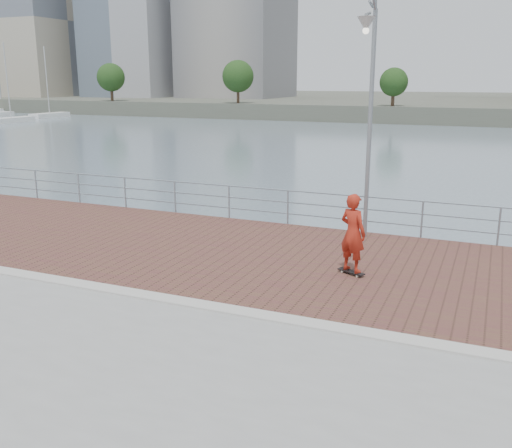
% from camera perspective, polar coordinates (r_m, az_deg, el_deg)
% --- Properties ---
extents(water, '(400.00, 400.00, 0.00)m').
position_cam_1_polar(water, '(12.54, -3.73, -16.94)').
color(water, slate).
rests_on(water, ground).
extents(brick_lane, '(40.00, 6.80, 0.02)m').
position_cam_1_polar(brick_lane, '(14.72, 2.44, -3.44)').
color(brick_lane, brown).
rests_on(brick_lane, seawall).
extents(curb, '(40.00, 0.40, 0.06)m').
position_cam_1_polar(curb, '(11.61, -3.90, -8.36)').
color(curb, '#B7B5AD').
rests_on(curb, seawall).
extents(far_shore, '(320.00, 95.00, 2.50)m').
position_cam_1_polar(far_shore, '(132.23, 21.27, 11.17)').
color(far_shore, '#4C5142').
rests_on(far_shore, ground).
extents(guardrail, '(39.06, 0.06, 1.13)m').
position_cam_1_polar(guardrail, '(17.66, 6.35, 1.80)').
color(guardrail, '#8C9EA8').
rests_on(guardrail, brick_lane).
extents(street_lamp, '(0.46, 1.34, 6.34)m').
position_cam_1_polar(street_lamp, '(15.92, 11.19, 14.08)').
color(street_lamp, gray).
rests_on(street_lamp, brick_lane).
extents(skateboard, '(0.70, 0.45, 0.08)m').
position_cam_1_polar(skateboard, '(13.67, 9.50, -4.73)').
color(skateboard, black).
rests_on(skateboard, brick_lane).
extents(skateboarder, '(0.80, 0.68, 1.86)m').
position_cam_1_polar(skateboarder, '(13.40, 9.66, -0.88)').
color(skateboarder, '#A92616').
rests_on(skateboarder, skateboard).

